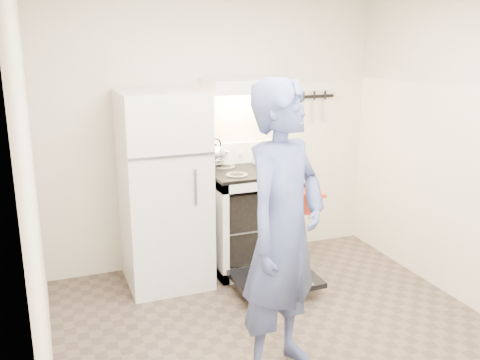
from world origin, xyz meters
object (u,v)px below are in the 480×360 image
at_px(refrigerator, 164,190).
at_px(tea_kettle, 215,153).
at_px(dutch_oven, 303,200).
at_px(stove_body, 250,220).
at_px(person, 283,233).

height_order(refrigerator, tea_kettle, refrigerator).
height_order(tea_kettle, dutch_oven, tea_kettle).
bearing_deg(stove_body, person, -104.64).
bearing_deg(stove_body, refrigerator, -178.23).
xyz_separation_m(stove_body, dutch_oven, (-0.14, -1.31, 0.60)).
relative_size(refrigerator, person, 0.89).
height_order(refrigerator, dutch_oven, refrigerator).
xyz_separation_m(tea_kettle, person, (-0.15, -1.79, -0.13)).
relative_size(refrigerator, stove_body, 1.85).
height_order(refrigerator, person, person).
distance_m(stove_body, person, 1.70).
bearing_deg(dutch_oven, tea_kettle, 94.56).
relative_size(stove_body, tea_kettle, 3.43).
distance_m(tea_kettle, dutch_oven, 1.53).
xyz_separation_m(person, dutch_oven, (0.27, 0.27, 0.10)).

